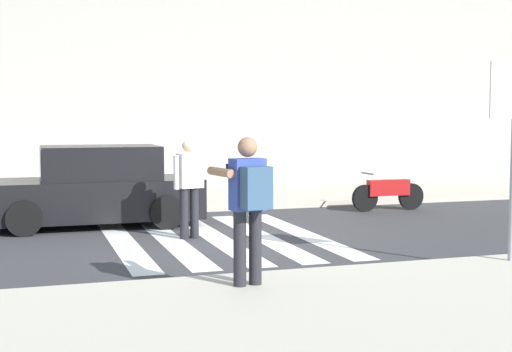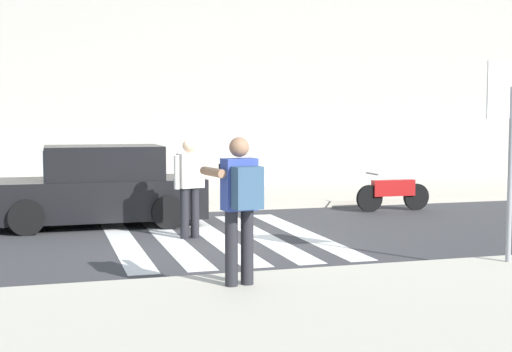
# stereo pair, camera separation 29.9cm
# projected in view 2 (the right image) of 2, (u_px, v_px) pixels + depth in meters

# --- Properties ---
(ground_plane) EXTENTS (120.00, 120.00, 0.00)m
(ground_plane) POSITION_uv_depth(u_px,v_px,m) (219.00, 240.00, 12.21)
(ground_plane) COLOR #38383A
(sidewalk_near) EXTENTS (60.00, 6.00, 0.14)m
(sidewalk_near) POSITION_uv_depth(u_px,v_px,m) (384.00, 347.00, 6.28)
(sidewalk_near) COLOR beige
(sidewalk_near) RESTS_ON ground
(sidewalk_far) EXTENTS (60.00, 4.80, 0.14)m
(sidewalk_far) POSITION_uv_depth(u_px,v_px,m) (163.00, 198.00, 17.94)
(sidewalk_far) COLOR beige
(sidewalk_far) RESTS_ON ground
(building_facade_far) EXTENTS (56.00, 4.00, 7.84)m
(building_facade_far) POSITION_uv_depth(u_px,v_px,m) (139.00, 58.00, 21.83)
(building_facade_far) COLOR #ADA89E
(building_facade_far) RESTS_ON ground
(crosswalk_stripe_0) EXTENTS (0.44, 5.20, 0.01)m
(crosswalk_stripe_0) POSITION_uv_depth(u_px,v_px,m) (124.00, 242.00, 11.94)
(crosswalk_stripe_0) COLOR silver
(crosswalk_stripe_0) RESTS_ON ground
(crosswalk_stripe_1) EXTENTS (0.44, 5.20, 0.01)m
(crosswalk_stripe_1) POSITION_uv_depth(u_px,v_px,m) (171.00, 240.00, 12.17)
(crosswalk_stripe_1) COLOR silver
(crosswalk_stripe_1) RESTS_ON ground
(crosswalk_stripe_2) EXTENTS (0.44, 5.20, 0.01)m
(crosswalk_stripe_2) POSITION_uv_depth(u_px,v_px,m) (216.00, 238.00, 12.40)
(crosswalk_stripe_2) COLOR silver
(crosswalk_stripe_2) RESTS_ON ground
(crosswalk_stripe_3) EXTENTS (0.44, 5.20, 0.01)m
(crosswalk_stripe_3) POSITION_uv_depth(u_px,v_px,m) (260.00, 236.00, 12.63)
(crosswalk_stripe_3) COLOR silver
(crosswalk_stripe_3) RESTS_ON ground
(crosswalk_stripe_4) EXTENTS (0.44, 5.20, 0.01)m
(crosswalk_stripe_4) POSITION_uv_depth(u_px,v_px,m) (303.00, 233.00, 12.85)
(crosswalk_stripe_4) COLOR silver
(crosswalk_stripe_4) RESTS_ON ground
(stop_sign) EXTENTS (0.76, 0.08, 2.69)m
(stop_sign) POSITION_uv_depth(u_px,v_px,m) (511.00, 116.00, 9.51)
(stop_sign) COLOR gray
(stop_sign) RESTS_ON sidewalk_near
(photographer_with_backpack) EXTENTS (0.66, 0.90, 1.72)m
(photographer_with_backpack) POSITION_uv_depth(u_px,v_px,m) (240.00, 198.00, 8.20)
(photographer_with_backpack) COLOR #232328
(photographer_with_backpack) RESTS_ON sidewalk_near
(pedestrian_crossing) EXTENTS (0.56, 0.33, 1.72)m
(pedestrian_crossing) POSITION_uv_depth(u_px,v_px,m) (189.00, 182.00, 12.29)
(pedestrian_crossing) COLOR #232328
(pedestrian_crossing) RESTS_ON ground
(parked_car_black) EXTENTS (4.10, 1.92, 1.55)m
(parked_car_black) POSITION_uv_depth(u_px,v_px,m) (98.00, 188.00, 13.82)
(parked_car_black) COLOR black
(parked_car_black) RESTS_ON ground
(motorcycle) EXTENTS (1.76, 0.60, 0.87)m
(motorcycle) POSITION_uv_depth(u_px,v_px,m) (393.00, 193.00, 15.97)
(motorcycle) COLOR black
(motorcycle) RESTS_ON ground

